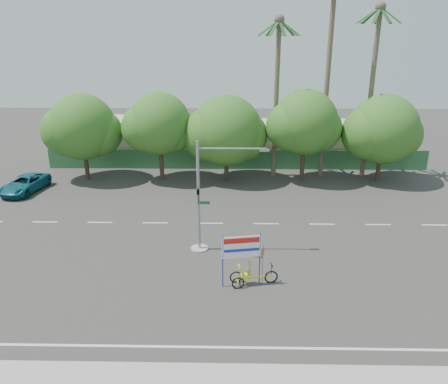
{
  "coord_description": "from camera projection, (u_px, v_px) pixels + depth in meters",
  "views": [
    {
      "loc": [
        -0.48,
        -20.7,
        12.8
      ],
      "look_at": [
        -0.97,
        4.98,
        3.5
      ],
      "focal_mm": 35.0,
      "sensor_mm": 36.0,
      "label": 1
    }
  ],
  "objects": [
    {
      "name": "building_right",
      "position": [
        310.0,
        142.0,
        47.49
      ],
      "size": [
        14.0,
        8.0,
        3.6
      ],
      "primitive_type": "cube",
      "color": "beige",
      "rests_on": "ground"
    },
    {
      "name": "tree_center",
      "position": [
        226.0,
        133.0,
        39.23
      ],
      "size": [
        7.62,
        6.4,
        7.85
      ],
      "color": "#473828",
      "rests_on": "ground"
    },
    {
      "name": "tree_right",
      "position": [
        304.0,
        124.0,
        38.84
      ],
      "size": [
        6.9,
        5.8,
        8.36
      ],
      "color": "#473828",
      "rests_on": "ground"
    },
    {
      "name": "building_left",
      "position": [
        145.0,
        139.0,
        47.75
      ],
      "size": [
        12.0,
        8.0,
        4.0
      ],
      "primitive_type": "cube",
      "color": "beige",
      "rests_on": "ground"
    },
    {
      "name": "tree_left",
      "position": [
        159.0,
        126.0,
        39.13
      ],
      "size": [
        6.66,
        5.6,
        8.07
      ],
      "color": "#473828",
      "rests_on": "ground"
    },
    {
      "name": "traffic_signal",
      "position": [
        204.0,
        206.0,
        26.6
      ],
      "size": [
        4.72,
        1.1,
        7.0
      ],
      "color": "gray",
      "rests_on": "ground"
    },
    {
      "name": "pickup_truck",
      "position": [
        25.0,
        184.0,
        37.44
      ],
      "size": [
        3.13,
        5.41,
        1.42
      ],
      "primitive_type": "imported",
      "rotation": [
        0.0,
        0.0,
        -0.16
      ],
      "color": "#0E5868",
      "rests_on": "ground"
    },
    {
      "name": "trike_billboard",
      "position": [
        247.0,
        264.0,
        23.3
      ],
      "size": [
        3.07,
        0.98,
        3.05
      ],
      "rotation": [
        0.0,
        0.0,
        0.17
      ],
      "color": "black",
      "rests_on": "ground"
    },
    {
      "name": "palm_short",
      "position": [
        277.0,
        81.0,
        39.06
      ],
      "size": [
        3.73,
        3.79,
        14.45
      ],
      "color": "#70604C",
      "rests_on": "ground"
    },
    {
      "name": "palm_tall",
      "position": [
        329.0,
        62.0,
        38.43
      ],
      "size": [
        3.73,
        3.79,
        17.45
      ],
      "color": "#70604C",
      "rests_on": "ground"
    },
    {
      "name": "ground",
      "position": [
        240.0,
        283.0,
        23.81
      ],
      "size": [
        120.0,
        120.0,
        0.0
      ],
      "primitive_type": "plane",
      "color": "#33302D",
      "rests_on": "ground"
    },
    {
      "name": "fence",
      "position": [
        237.0,
        159.0,
        43.68
      ],
      "size": [
        38.0,
        0.08,
        2.0
      ],
      "primitive_type": "cube",
      "color": "#336B3D",
      "rests_on": "ground"
    },
    {
      "name": "tree_far_right",
      "position": [
        383.0,
        131.0,
        38.92
      ],
      "size": [
        7.38,
        6.2,
        7.94
      ],
      "color": "#473828",
      "rests_on": "ground"
    },
    {
      "name": "palm_mid",
      "position": [
        373.0,
        75.0,
        38.73
      ],
      "size": [
        3.73,
        3.79,
        15.45
      ],
      "color": "#70604C",
      "rests_on": "ground"
    },
    {
      "name": "tree_far_left",
      "position": [
        82.0,
        129.0,
        39.36
      ],
      "size": [
        7.14,
        6.0,
        7.96
      ],
      "color": "#473828",
      "rests_on": "ground"
    }
  ]
}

